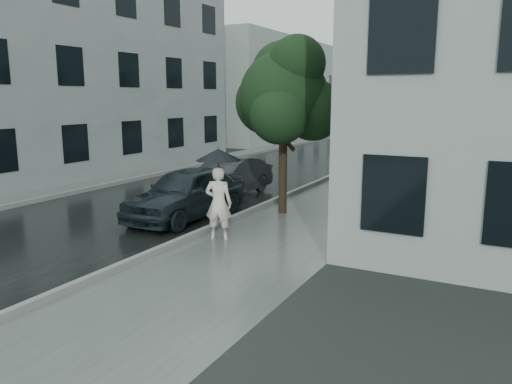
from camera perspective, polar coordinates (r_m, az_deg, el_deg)
The scene contains 14 objects.
ground at distance 10.20m, azimuth -5.61°, elevation -8.93°, with size 120.00×120.00×0.00m, color black.
sidewalk at distance 20.92m, azimuth 13.16°, elevation 1.13°, with size 3.50×60.00×0.01m, color slate.
kerb_near at distance 21.42m, azimuth 8.44°, elevation 1.71°, with size 0.15×60.00×0.15m, color slate.
asphalt_road at distance 22.80m, azimuth 0.09°, elevation 2.20°, with size 6.85×60.00×0.00m, color black.
kerb_far at distance 24.57m, azimuth -7.19°, elevation 2.91°, with size 0.15×60.00×0.15m, color slate.
sidewalk_far at distance 25.11m, azimuth -8.93°, elevation 2.88°, with size 1.70×60.00×0.01m, color #4C5451.
building_far_a at distance 24.92m, azimuth -23.10°, elevation 13.04°, with size 7.02×20.00×9.50m.
building_far_b at distance 42.52m, azimuth 0.83°, elevation 11.63°, with size 7.02×18.00×8.00m.
pedestrian at distance 12.06m, azimuth -4.30°, elevation -1.28°, with size 0.66×0.43×1.81m, color beige.
umbrella at distance 11.90m, azimuth -4.34°, elevation 4.28°, with size 1.41×1.41×1.34m.
street_tree at distance 14.74m, azimuth 3.34°, elevation 11.04°, with size 3.36×3.06×5.14m.
lamp_post at distance 21.42m, azimuth 9.94°, elevation 9.19°, with size 0.82×0.46×5.01m.
car_near at distance 14.36m, azimuth -7.93°, elevation -0.09°, with size 1.73×4.30×1.47m, color black.
car_far at distance 17.41m, azimuth -3.21°, elevation 1.72°, with size 1.42×4.07×1.34m, color #25272B.
Camera 1 is at (5.27, -8.02, 3.45)m, focal length 35.00 mm.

